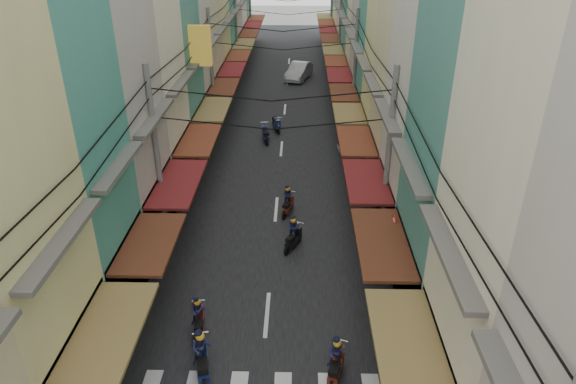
# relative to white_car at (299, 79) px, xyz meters

# --- Properties ---
(ground) EXTENTS (160.00, 160.00, 0.00)m
(ground) POSITION_rel_white_car_xyz_m (-1.07, -30.99, 0.00)
(ground) COLOR slate
(ground) RESTS_ON ground
(road) EXTENTS (10.00, 80.00, 0.02)m
(road) POSITION_rel_white_car_xyz_m (-1.07, -10.99, 0.01)
(road) COLOR black
(road) RESTS_ON ground
(sidewalk_left) EXTENTS (3.00, 80.00, 0.06)m
(sidewalk_left) POSITION_rel_white_car_xyz_m (-7.57, -10.99, 0.03)
(sidewalk_left) COLOR gray
(sidewalk_left) RESTS_ON ground
(sidewalk_right) EXTENTS (3.00, 80.00, 0.06)m
(sidewalk_right) POSITION_rel_white_car_xyz_m (5.43, -10.99, 0.03)
(sidewalk_right) COLOR gray
(sidewalk_right) RESTS_ON ground
(utility_poles) EXTENTS (10.20, 66.13, 8.20)m
(utility_poles) POSITION_rel_white_car_xyz_m (-1.07, -15.98, 6.59)
(utility_poles) COLOR slate
(utility_poles) RESTS_ON ground
(white_car) EXTENTS (5.69, 3.46, 1.88)m
(white_car) POSITION_rel_white_car_xyz_m (0.00, 0.00, 0.00)
(white_car) COLOR #B9B9BD
(white_car) RESTS_ON ground
(bicycle) EXTENTS (1.58, 0.64, 1.07)m
(bicycle) POSITION_rel_white_car_xyz_m (5.70, -28.37, 0.00)
(bicycle) COLOR black
(bicycle) RESTS_ON ground
(moving_scooters) EXTENTS (6.51, 24.26, 1.92)m
(moving_scooters) POSITION_rel_white_car_xyz_m (-1.14, -28.32, 0.52)
(moving_scooters) COLOR black
(moving_scooters) RESTS_ON ground
(parked_scooters) EXTENTS (13.49, 11.00, 1.00)m
(parked_scooters) POSITION_rel_white_car_xyz_m (2.46, -34.83, 0.48)
(parked_scooters) COLOR black
(parked_scooters) RESTS_ON ground
(pedestrians) EXTENTS (12.98, 18.48, 2.21)m
(pedestrians) POSITION_rel_white_car_xyz_m (-5.42, -27.44, 1.05)
(pedestrians) COLOR #26202B
(pedestrians) RESTS_ON ground
(market_umbrella) EXTENTS (2.35, 2.35, 2.48)m
(market_umbrella) POSITION_rel_white_car_xyz_m (5.08, -37.92, 2.18)
(market_umbrella) COLOR #B2B2B7
(market_umbrella) RESTS_ON ground
(traffic_sign) EXTENTS (0.10, 0.71, 3.23)m
(traffic_sign) POSITION_rel_white_car_xyz_m (3.71, -31.08, 2.38)
(traffic_sign) COLOR slate
(traffic_sign) RESTS_ON ground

